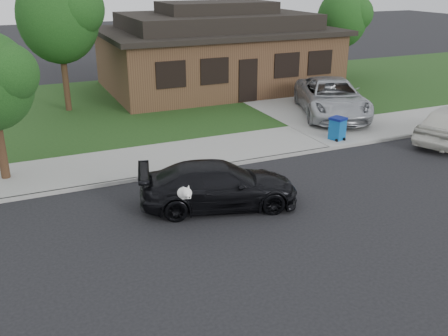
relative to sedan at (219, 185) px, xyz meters
name	(u,v)px	position (x,y,z in m)	size (l,w,h in m)	color
ground	(292,204)	(1.97, -0.75, -0.65)	(120.00, 120.00, 0.00)	black
sidewalk	(223,150)	(1.97, 4.25, -0.59)	(60.00, 3.00, 0.12)	gray
curb	(240,163)	(1.97, 2.75, -0.59)	(60.00, 0.12, 0.12)	gray
lawn	(160,102)	(1.97, 12.25, -0.59)	(60.00, 13.00, 0.13)	#193814
driveway	(292,104)	(7.97, 9.25, -0.58)	(4.50, 13.00, 0.14)	gray
sedan	(219,185)	(0.00, 0.00, 0.00)	(4.79, 2.91, 1.30)	black
minivan	(332,98)	(8.38, 6.50, 0.30)	(2.67, 5.80, 1.61)	#B0B3B8
recycling_bin	(337,128)	(6.49, 3.40, -0.08)	(0.69, 0.69, 0.90)	#0D5097
house	(217,51)	(5.97, 14.25, 1.48)	(12.60, 8.60, 4.65)	#422B1C
tree_0	(62,15)	(-2.36, 12.13, 3.83)	(3.78, 3.60, 6.34)	#332114
tree_1	(345,18)	(14.11, 13.65, 3.06)	(3.15, 3.00, 5.25)	#332114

